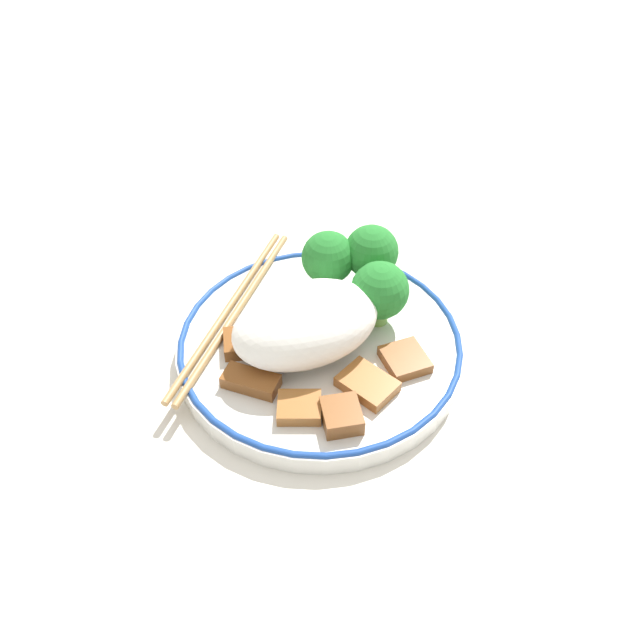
{
  "coord_description": "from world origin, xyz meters",
  "views": [
    {
      "loc": [
        -0.14,
        -0.3,
        0.35
      ],
      "look_at": [
        0.0,
        0.0,
        0.04
      ],
      "focal_mm": 35.0,
      "sensor_mm": 36.0,
      "label": 1
    }
  ],
  "objects": [
    {
      "name": "meat_mid_left",
      "position": [
        -0.06,
        -0.02,
        0.02
      ],
      "size": [
        0.04,
        0.04,
        0.01
      ],
      "color": "brown",
      "rests_on": "plate"
    },
    {
      "name": "ground_plane",
      "position": [
        0.0,
        0.0,
        0.0
      ],
      "size": [
        3.0,
        3.0,
        0.0
      ],
      "primitive_type": "plane",
      "color": "silver"
    },
    {
      "name": "rice_mound",
      "position": [
        -0.01,
        -0.01,
        0.04
      ],
      "size": [
        0.11,
        0.07,
        0.05
      ],
      "color": "white",
      "rests_on": "plate"
    },
    {
      "name": "broccoli_back_left",
      "position": [
        0.05,
        0.0,
        0.05
      ],
      "size": [
        0.04,
        0.04,
        0.05
      ],
      "color": "#7FB756",
      "rests_on": "plate"
    },
    {
      "name": "broccoli_back_center",
      "position": [
        0.06,
        0.04,
        0.05
      ],
      "size": [
        0.04,
        0.04,
        0.06
      ],
      "color": "#7FB756",
      "rests_on": "plate"
    },
    {
      "name": "meat_near_back",
      "position": [
        0.05,
        -0.05,
        0.02
      ],
      "size": [
        0.03,
        0.03,
        0.01
      ],
      "color": "brown",
      "rests_on": "plate"
    },
    {
      "name": "plate",
      "position": [
        0.0,
        0.0,
        0.01
      ],
      "size": [
        0.22,
        0.22,
        0.02
      ],
      "color": "white",
      "rests_on": "ground_plane"
    },
    {
      "name": "meat_near_front",
      "position": [
        0.01,
        -0.06,
        0.02
      ],
      "size": [
        0.04,
        0.05,
        0.01
      ],
      "color": "#995B28",
      "rests_on": "plate"
    },
    {
      "name": "meat_mid_right",
      "position": [
        -0.02,
        -0.08,
        0.02
      ],
      "size": [
        0.03,
        0.03,
        0.01
      ],
      "color": "brown",
      "rests_on": "plate"
    },
    {
      "name": "meat_near_left",
      "position": [
        -0.03,
        0.03,
        0.02
      ],
      "size": [
        0.04,
        0.04,
        0.01
      ],
      "color": "brown",
      "rests_on": "plate"
    },
    {
      "name": "broccoli_back_right",
      "position": [
        0.03,
        0.05,
        0.05
      ],
      "size": [
        0.04,
        0.04,
        0.05
      ],
      "color": "#7FB756",
      "rests_on": "plate"
    },
    {
      "name": "meat_on_rice_edge",
      "position": [
        -0.06,
        0.02,
        0.02
      ],
      "size": [
        0.03,
        0.03,
        0.01
      ],
      "color": "brown",
      "rests_on": "plate"
    },
    {
      "name": "chopsticks",
      "position": [
        -0.05,
        0.06,
        0.02
      ],
      "size": [
        0.15,
        0.16,
        0.01
      ],
      "color": "#AD8451",
      "rests_on": "plate"
    },
    {
      "name": "meat_near_right",
      "position": [
        -0.04,
        -0.06,
        0.02
      ],
      "size": [
        0.04,
        0.04,
        0.01
      ],
      "color": "#995B28",
      "rests_on": "plate"
    }
  ]
}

